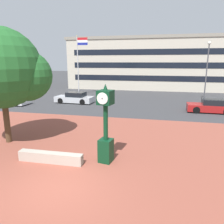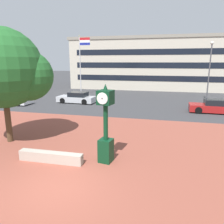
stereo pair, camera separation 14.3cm
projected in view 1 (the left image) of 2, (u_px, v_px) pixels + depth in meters
name	position (u px, v px, depth m)	size (l,w,h in m)	color
ground_plane	(59.00, 187.00, 8.35)	(200.00, 200.00, 0.00)	#38383A
plaza_brick_paving	(87.00, 152.00, 11.62)	(44.00, 14.86, 0.01)	brown
planter_wall	(51.00, 157.00, 10.34)	(3.20, 0.40, 0.50)	#ADA393
street_clock	(106.00, 128.00, 10.09)	(0.75, 0.79, 3.78)	#0C381E
plaza_tree	(6.00, 70.00, 12.17)	(4.88, 4.54, 6.65)	#4C3823
car_street_near	(75.00, 98.00, 25.25)	(4.54, 2.11, 1.28)	#B7BABF
car_street_mid	(10.00, 100.00, 24.27)	(4.38, 1.99, 1.28)	silver
car_street_far	(211.00, 106.00, 20.52)	(4.27, 1.98, 1.28)	maroon
flagpole_primary	(79.00, 61.00, 30.00)	(1.58, 0.14, 8.22)	silver
civic_building	(150.00, 63.00, 40.64)	(28.77, 12.90, 8.84)	beige
street_lamp_post	(207.00, 66.00, 24.85)	(0.36, 0.36, 6.98)	#4C4C51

